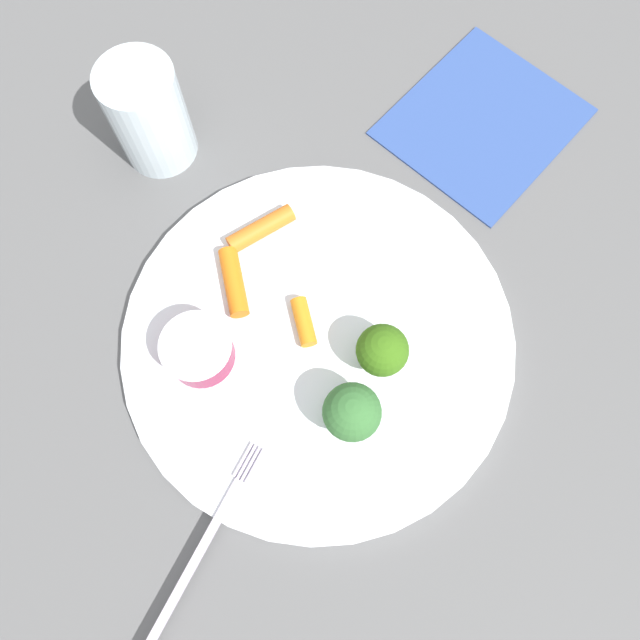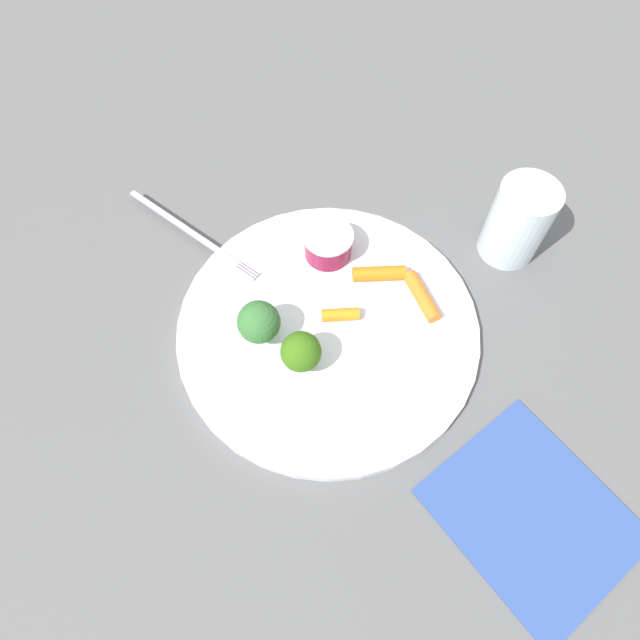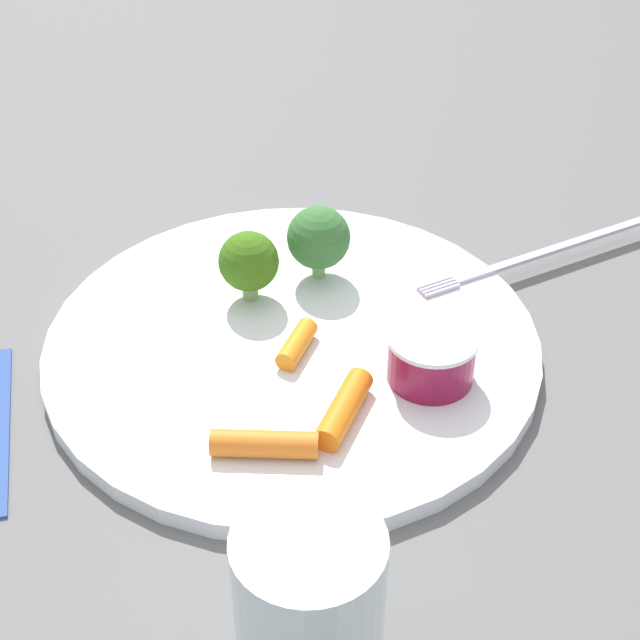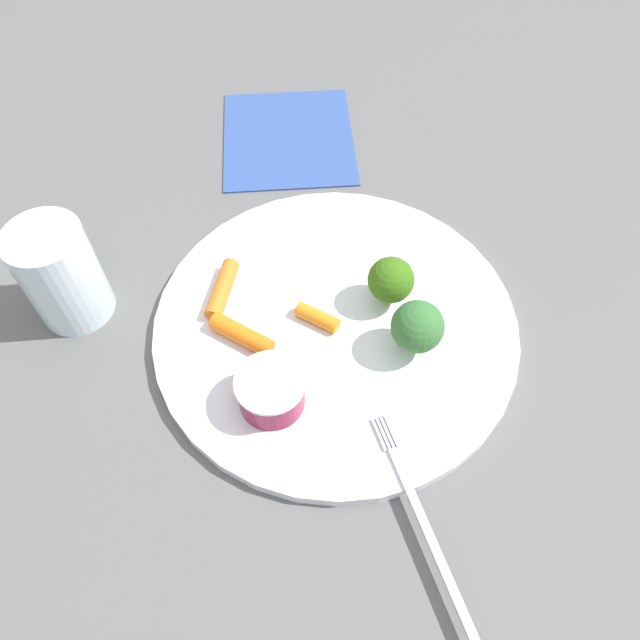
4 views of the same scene
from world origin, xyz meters
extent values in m
plane|color=#5A5A5A|center=(0.00, 0.00, 0.00)|extent=(2.40, 2.40, 0.00)
cylinder|color=white|center=(0.00, 0.00, 0.01)|extent=(0.32, 0.32, 0.01)
cylinder|color=maroon|center=(0.09, -0.02, 0.03)|extent=(0.05, 0.05, 0.03)
cylinder|color=silver|center=(0.09, -0.02, 0.04)|extent=(0.06, 0.06, 0.00)
cylinder|color=#7EB764|center=(0.00, 0.07, 0.02)|extent=(0.01, 0.01, 0.02)
sphere|color=#366C33|center=(0.00, 0.07, 0.04)|extent=(0.04, 0.04, 0.04)
cylinder|color=#82AA63|center=(-0.04, 0.03, 0.02)|extent=(0.01, 0.01, 0.01)
sphere|color=#396816|center=(-0.04, 0.03, 0.04)|extent=(0.04, 0.04, 0.04)
cylinder|color=orange|center=(0.01, -0.01, 0.02)|extent=(0.02, 0.04, 0.01)
cylinder|color=orange|center=(0.01, -0.10, 0.02)|extent=(0.06, 0.03, 0.02)
cylinder|color=orange|center=(0.05, -0.07, 0.02)|extent=(0.02, 0.06, 0.02)
cube|color=#BEB0C9|center=(0.16, 0.14, 0.01)|extent=(0.13, 0.12, 0.00)
cube|color=#BEB0C9|center=(0.09, 0.07, 0.01)|extent=(0.02, 0.02, 0.00)
cube|color=#BEB0C9|center=(0.08, 0.07, 0.01)|extent=(0.02, 0.02, 0.00)
cube|color=#BEB0C9|center=(0.08, 0.08, 0.01)|extent=(0.02, 0.02, 0.00)
cube|color=#BEB0C9|center=(0.08, 0.08, 0.01)|extent=(0.02, 0.02, 0.00)
cylinder|color=silver|center=(0.07, -0.22, 0.05)|extent=(0.07, 0.07, 0.10)
cube|color=#314C91|center=(-0.22, -0.15, 0.00)|extent=(0.21, 0.20, 0.00)
camera|label=1|loc=(0.05, 0.13, 0.49)|focal=34.51mm
camera|label=2|loc=(-0.27, 0.06, 0.52)|focal=30.83mm
camera|label=3|loc=(0.13, -0.46, 0.40)|focal=54.17mm
camera|label=4|loc=(0.28, 0.10, 0.45)|focal=33.87mm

